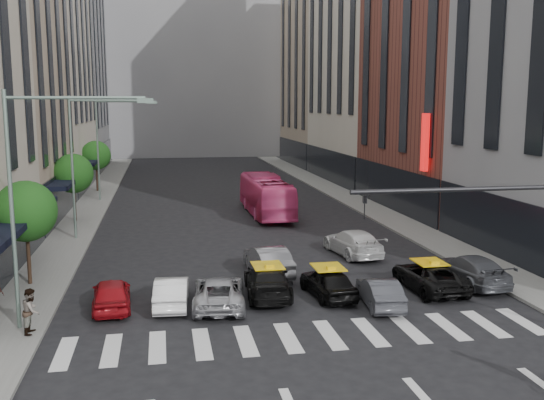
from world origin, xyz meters
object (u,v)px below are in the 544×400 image
streetlamp_near (37,178)px  car_white_front (172,291)px  taxi_center (328,282)px  car_red (112,294)px  taxi_left (268,281)px  pedestrian_near (31,311)px  streetlamp_mid (87,148)px  bus (266,196)px  streetlamp_far (108,135)px

streetlamp_near → car_white_front: streetlamp_near is taller
taxi_center → car_red: bearing=-6.8°
streetlamp_near → taxi_left: bearing=15.6°
pedestrian_near → car_white_front: bearing=-59.7°
streetlamp_mid → car_white_front: size_ratio=2.28×
car_red → bus: bearing=-119.8°
taxi_left → bus: (3.42, 20.15, 0.84)m
streetlamp_far → car_white_front: 30.92m
streetlamp_near → streetlamp_far: 32.00m
streetlamp_mid → car_white_front: bearing=-71.0°
streetlamp_near → car_white_front: (4.84, 1.91, -5.25)m
streetlamp_near → car_red: streetlamp_near is taller
car_red → streetlamp_near: bearing=37.1°
streetlamp_far → bus: streetlamp_far is taller
streetlamp_far → car_red: 30.54m
streetlamp_near → taxi_left: size_ratio=1.87×
streetlamp_mid → taxi_left: 17.08m
bus → streetlamp_far: bearing=-37.1°
taxi_center → taxi_left: bearing=-19.6°
streetlamp_mid → taxi_center: streetlamp_mid is taller
bus → car_red: bearing=63.0°
car_white_front → taxi_left: bearing=-167.9°
streetlamp_far → taxi_left: (9.15, -29.45, -5.20)m
taxi_left → pedestrian_near: pedestrian_near is taller
taxi_center → bus: size_ratio=0.36×
streetlamp_near → bus: (12.57, 22.71, -4.37)m
streetlamp_far → car_white_front: bearing=-80.9°
taxi_left → taxi_center: 2.73m
car_red → taxi_center: taxi_center is taller
taxi_left → pedestrian_near: (-9.51, -3.23, 0.31)m
streetlamp_near → taxi_center: 13.06m
taxi_center → pedestrian_near: pedestrian_near is taller
pedestrian_near → bus: bearing=-25.1°
streetlamp_near → car_red: 6.07m
streetlamp_mid → car_red: streetlamp_mid is taller
car_red → taxi_center: size_ratio=0.98×
streetlamp_mid → taxi_left: (9.15, -13.45, -5.20)m
taxi_left → streetlamp_far: bearing=-68.2°
streetlamp_far → streetlamp_near: bearing=-90.0°
car_red → pedestrian_near: (-2.69, -2.67, 0.34)m
pedestrian_near → streetlamp_near: bearing=-24.0°
bus → streetlamp_mid: bearing=27.4°
streetlamp_mid → car_white_front: (4.84, -14.09, -5.25)m
car_white_front → bus: 22.20m
streetlamp_mid → bus: streetlamp_mid is taller
streetlamp_near → car_red: size_ratio=2.31×
streetlamp_mid → taxi_center: (11.81, -14.07, -5.23)m
streetlamp_far → car_red: bearing=-85.6°
streetlamp_mid → pedestrian_near: (-0.36, -16.67, -4.90)m
streetlamp_mid → pedestrian_near: bearing=-91.2°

